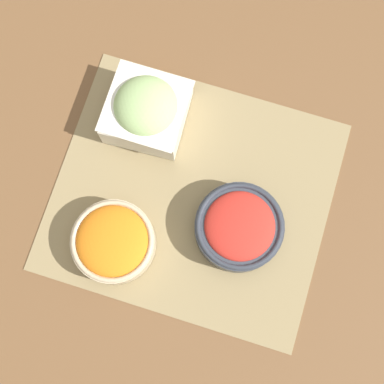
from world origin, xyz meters
The scene contains 5 objects.
ground_plane centered at (0.00, 0.00, 0.00)m, with size 3.00×3.00×0.00m, color brown.
placemat centered at (0.00, 0.00, 0.00)m, with size 0.47×0.42×0.00m.
tomato_bowl centered at (-0.09, 0.03, 0.04)m, with size 0.15×0.15×0.06m.
carrot_bowl centered at (0.10, 0.12, 0.03)m, with size 0.14×0.14×0.06m.
cucumber_bowl centered at (0.12, -0.11, 0.05)m, with size 0.14×0.14×0.09m.
Camera 1 is at (-0.05, 0.17, 0.92)m, focal length 50.00 mm.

